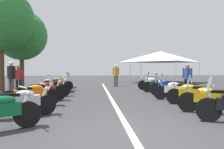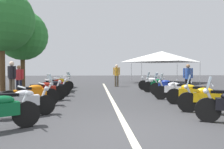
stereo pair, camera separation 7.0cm
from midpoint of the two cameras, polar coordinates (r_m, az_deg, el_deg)
The scene contains 23 objects.
ground_plane at distance 4.82m, azimuth 4.64°, elevation -15.46°, with size 80.00×80.00×0.00m, color #38383A.
lane_centre_stripe at distance 10.03m, azimuth -0.45°, elevation -6.53°, with size 20.06×0.16×0.01m, color beige.
motorcycle_left_row_1 at distance 6.66m, azimuth -24.12°, elevation -6.90°, with size 1.16×1.97×0.98m.
motorcycle_left_row_2 at distance 8.24m, azimuth -21.18°, elevation -5.08°, with size 1.17×1.91×1.22m.
motorcycle_left_row_3 at distance 9.48m, azimuth -18.51°, elevation -4.26°, with size 1.23×1.91×1.01m.
motorcycle_left_row_4 at distance 10.87m, azimuth -16.14°, elevation -3.56°, with size 1.23×1.75×1.00m.
motorcycle_left_row_5 at distance 12.32m, azimuth -15.44°, elevation -2.94°, with size 1.19×1.77×1.00m.
motorcycle_left_row_6 at distance 13.71m, azimuth -14.58°, elevation -2.47°, with size 1.36×1.84×1.20m.
motorcycle_right_row_1 at distance 7.34m, azimuth 24.77°, elevation -5.96°, with size 1.01×1.90×1.22m.
motorcycle_right_row_2 at distance 8.77m, azimuth 20.73°, elevation -4.82°, with size 1.01×1.91×0.99m.
motorcycle_right_row_3 at distance 9.83m, azimuth 16.97°, elevation -4.03°, with size 1.16×1.95×1.21m.
motorcycle_right_row_4 at distance 11.40m, azimuth 14.74°, elevation -3.22°, with size 1.26×1.80×1.22m.
motorcycle_right_row_5 at distance 12.73m, azimuth 12.54°, elevation -2.73°, with size 1.06×1.97×1.21m.
motorcycle_right_row_6 at distance 14.13m, azimuth 10.98°, elevation -2.34°, with size 1.11×1.95×1.00m.
traffic_cone_0 at distance 11.36m, azimuth 23.07°, elevation -4.23°, with size 0.36×0.36×0.61m.
traffic_cone_1 at distance 10.66m, azimuth 24.61°, elevation -4.62°, with size 0.36×0.36×0.61m.
bystander_0 at distance 12.63m, azimuth 19.56°, elevation -0.49°, with size 0.32×0.51×1.68m.
bystander_1 at distance 11.91m, azimuth -25.73°, elevation -0.30°, with size 0.32×0.49×1.79m.
bystander_2 at distance 12.72m, azimuth -24.13°, elevation -0.74°, with size 0.32×0.53×1.60m.
bystander_3 at distance 16.64m, azimuth 0.94°, elevation 0.25°, with size 0.32×0.52×1.76m.
roadside_tree_0 at distance 17.48m, azimuth -23.38°, elevation 9.72°, with size 3.76×3.76×5.83m.
roadside_tree_2 at distance 15.20m, azimuth -27.96°, elevation 13.04°, with size 4.00×4.00×6.50m.
event_tent at distance 22.10m, azimuth 12.97°, elevation 4.71°, with size 5.96×5.96×3.20m.
Camera 1 is at (-4.55, 0.80, 1.41)m, focal length 33.81 mm.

